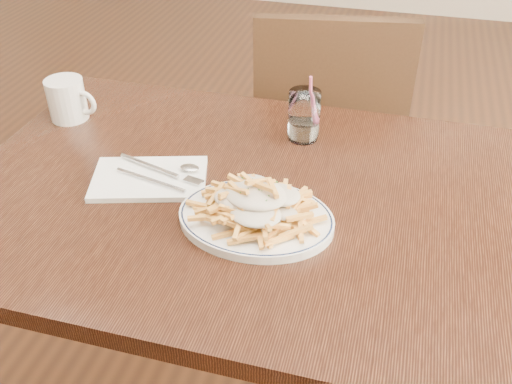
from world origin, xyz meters
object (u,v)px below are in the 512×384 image
(water_glass, at_px, (304,118))
(table, at_px, (257,223))
(chair_far, at_px, (327,135))
(loaded_fries, at_px, (256,200))
(fries_plate, at_px, (256,218))
(coffee_mug, at_px, (68,100))

(water_glass, bearing_deg, table, -101.13)
(chair_far, xyz_separation_m, loaded_fries, (-0.02, -0.74, 0.28))
(fries_plate, xyz_separation_m, loaded_fries, (-0.00, 0.00, 0.04))
(fries_plate, relative_size, loaded_fries, 1.49)
(water_glass, bearing_deg, fries_plate, -93.82)
(loaded_fries, relative_size, coffee_mug, 1.85)
(table, xyz_separation_m, chair_far, (0.05, 0.65, -0.15))
(table, xyz_separation_m, fries_plate, (0.02, -0.09, 0.09))
(coffee_mug, bearing_deg, fries_plate, -26.71)
(table, xyz_separation_m, loaded_fries, (0.02, -0.09, 0.13))
(table, height_order, coffee_mug, coffee_mug)
(chair_far, distance_m, loaded_fries, 0.79)
(loaded_fries, bearing_deg, water_glass, 86.18)
(chair_far, relative_size, water_glass, 5.95)
(loaded_fries, height_order, water_glass, water_glass)
(chair_far, xyz_separation_m, water_glass, (-0.00, -0.41, 0.27))
(fries_plate, bearing_deg, table, 104.42)
(fries_plate, distance_m, loaded_fries, 0.04)
(table, distance_m, loaded_fries, 0.16)
(water_glass, bearing_deg, chair_far, 89.73)
(fries_plate, xyz_separation_m, water_glass, (0.02, 0.33, 0.04))
(table, distance_m, coffee_mug, 0.56)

